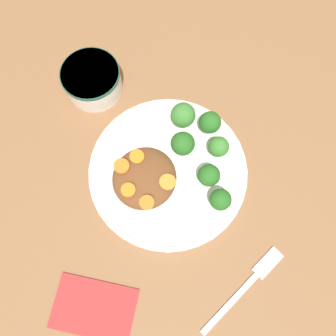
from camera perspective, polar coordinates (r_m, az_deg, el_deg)
name	(u,v)px	position (r m, az deg, el deg)	size (l,w,h in m)	color
ground_plane	(168,173)	(0.61, 0.00, -0.81)	(4.00, 4.00, 0.00)	#8C603D
plate	(168,171)	(0.60, 0.00, -0.55)	(0.29, 0.29, 0.02)	white
dip_bowl	(92,80)	(0.67, -13.05, 14.75)	(0.11, 0.11, 0.06)	white
stew_mound	(144,178)	(0.57, -4.13, -1.75)	(0.11, 0.11, 0.03)	brown
broccoli_floret_0	(182,143)	(0.57, 2.44, 4.31)	(0.04, 0.04, 0.06)	#7FA85B
broccoli_floret_1	(209,176)	(0.56, 7.12, -1.32)	(0.04, 0.04, 0.05)	#7FA85B
broccoli_floret_2	(218,147)	(0.58, 8.78, 3.61)	(0.04, 0.04, 0.05)	#7FA85B
broccoli_floret_3	(183,115)	(0.59, 2.64, 9.14)	(0.04, 0.04, 0.06)	#7FA85B
broccoli_floret_4	(210,123)	(0.60, 7.30, 7.81)	(0.04, 0.04, 0.05)	#759E51
broccoli_floret_5	(222,198)	(0.56, 9.32, -5.12)	(0.04, 0.04, 0.05)	#759E51
carrot_slice_0	(147,202)	(0.54, -3.71, -5.99)	(0.03, 0.03, 0.00)	orange
carrot_slice_1	(128,190)	(0.55, -6.93, -3.81)	(0.02, 0.02, 0.01)	orange
carrot_slice_2	(122,166)	(0.56, -8.06, 0.31)	(0.03, 0.03, 0.01)	orange
carrot_slice_3	(137,157)	(0.56, -5.43, 2.01)	(0.03, 0.03, 0.00)	orange
carrot_slice_4	(168,182)	(0.55, -0.08, -2.43)	(0.03, 0.03, 0.01)	orange
fork	(250,283)	(0.60, 14.04, -18.79)	(0.06, 0.19, 0.01)	silver
napkin	(94,308)	(0.60, -12.81, -22.73)	(0.16, 0.13, 0.01)	#B73333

